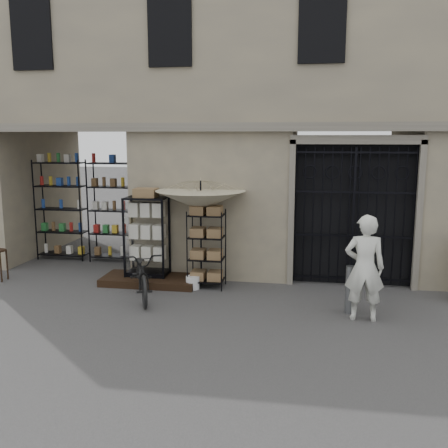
% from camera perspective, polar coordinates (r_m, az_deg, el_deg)
% --- Properties ---
extents(ground, '(80.00, 80.00, 0.00)m').
position_cam_1_polar(ground, '(8.79, 3.69, -10.44)').
color(ground, black).
rests_on(ground, ground).
extents(main_building, '(14.00, 4.00, 9.00)m').
position_cam_1_polar(main_building, '(12.31, 5.94, 16.64)').
color(main_building, gray).
rests_on(main_building, ground).
extents(shop_recess, '(3.00, 1.70, 3.00)m').
position_cam_1_polar(shop_recess, '(12.31, -16.12, 2.30)').
color(shop_recess, black).
rests_on(shop_recess, ground).
extents(shop_shelving, '(2.70, 0.50, 2.50)m').
position_cam_1_polar(shop_shelving, '(12.81, -15.31, 1.50)').
color(shop_shelving, black).
rests_on(shop_shelving, ground).
extents(iron_gate, '(2.50, 0.21, 3.00)m').
position_cam_1_polar(iron_gate, '(10.63, 14.50, 1.21)').
color(iron_gate, black).
rests_on(iron_gate, ground).
extents(step_platform, '(2.00, 0.90, 0.15)m').
position_cam_1_polar(step_platform, '(10.69, -8.41, -6.36)').
color(step_platform, black).
rests_on(step_platform, ground).
extents(display_cabinet, '(0.86, 0.55, 1.81)m').
position_cam_1_polar(display_cabinet, '(10.63, -8.79, -1.88)').
color(display_cabinet, black).
rests_on(display_cabinet, step_platform).
extents(wire_rack, '(0.80, 0.66, 1.60)m').
position_cam_1_polar(wire_rack, '(10.17, -2.00, -2.97)').
color(wire_rack, black).
rests_on(wire_rack, ground).
extents(market_umbrella, '(1.75, 1.78, 2.62)m').
position_cam_1_polar(market_umbrella, '(10.17, -2.69, 3.31)').
color(market_umbrella, black).
rests_on(market_umbrella, ground).
extents(white_bucket, '(0.35, 0.35, 0.27)m').
position_cam_1_polar(white_bucket, '(10.22, -3.59, -6.69)').
color(white_bucket, silver).
rests_on(white_bucket, ground).
extents(bicycle, '(0.97, 1.13, 1.83)m').
position_cam_1_polar(bicycle, '(9.82, -9.24, -8.33)').
color(bicycle, black).
rests_on(bicycle, ground).
extents(steel_bollard, '(0.17, 0.17, 0.85)m').
position_cam_1_polar(steel_bollard, '(9.06, 14.16, -7.27)').
color(steel_bollard, slate).
rests_on(steel_bollard, ground).
extents(shopkeeper, '(0.67, 1.81, 0.43)m').
position_cam_1_polar(shopkeeper, '(8.93, 15.49, -10.46)').
color(shopkeeper, silver).
rests_on(shopkeeper, ground).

